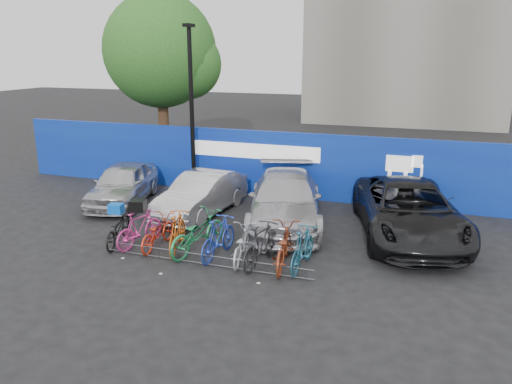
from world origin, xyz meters
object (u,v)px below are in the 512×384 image
at_px(bike_0, 118,229).
at_px(bike_7, 261,245).
at_px(car_1, 202,194).
at_px(bike_8, 283,247).
at_px(bike_1, 139,229).
at_px(bike_5, 218,237).
at_px(bike_rack, 205,259).
at_px(car_2, 285,199).
at_px(bike_9, 303,249).
at_px(bike_2, 157,232).
at_px(tree, 165,54).
at_px(bike_4, 198,233).
at_px(lamppost, 192,106).
at_px(car_0, 123,184).
at_px(bike_3, 177,232).
at_px(car_3, 409,210).
at_px(bike_6, 241,245).

relative_size(bike_0, bike_7, 0.94).
xyz_separation_m(car_1, bike_8, (3.69, -3.13, -0.15)).
height_order(bike_1, bike_5, bike_5).
bearing_deg(bike_0, car_1, -121.28).
relative_size(bike_rack, car_2, 1.05).
distance_m(bike_5, bike_9, 2.23).
xyz_separation_m(bike_2, bike_5, (1.83, -0.05, 0.10)).
distance_m(tree, bike_7, 13.77).
bearing_deg(bike_2, bike_4, -177.94).
xyz_separation_m(tree, bike_rack, (6.77, -10.66, -4.91)).
bearing_deg(lamppost, bike_9, -44.07).
distance_m(car_0, car_2, 5.97).
xyz_separation_m(lamppost, bike_rack, (3.20, -6.00, -3.11)).
bearing_deg(tree, bike_7, -51.43).
xyz_separation_m(car_1, bike_0, (-1.04, -3.22, -0.23)).
distance_m(bike_1, bike_3, 1.16).
relative_size(car_3, bike_2, 3.37).
height_order(tree, bike_8, tree).
distance_m(car_1, car_3, 6.50).
xyz_separation_m(bike_3, bike_4, (0.55, 0.09, 0.01)).
xyz_separation_m(car_3, bike_5, (-4.55, -3.17, -0.25)).
bearing_deg(bike_0, bike_2, 173.45).
bearing_deg(bike_rack, bike_1, 164.81).
xyz_separation_m(bike_5, bike_9, (2.23, 0.02, -0.01)).
height_order(car_1, car_3, car_3).
bearing_deg(bike_6, bike_1, -9.72).
bearing_deg(bike_8, bike_9, 174.36).
distance_m(bike_1, bike_7, 3.56).
bearing_deg(bike_0, tree, -82.24).
xyz_separation_m(bike_0, bike_4, (2.34, 0.19, 0.10)).
bearing_deg(car_0, lamppost, 35.12).
bearing_deg(tree, car_2, -41.63).
bearing_deg(car_2, bike_4, -131.83).
bearing_deg(bike_rack, bike_5, 78.42).
height_order(bike_1, bike_7, bike_7).
bearing_deg(bike_9, bike_0, 4.76).
relative_size(bike_4, bike_5, 1.16).
xyz_separation_m(car_0, bike_2, (3.24, -3.28, -0.26)).
xyz_separation_m(car_0, bike_3, (3.88, -3.32, -0.17)).
distance_m(tree, bike_6, 13.43).
distance_m(car_1, bike_4, 3.30).
bearing_deg(bike_9, car_3, -122.77).
bearing_deg(bike_5, bike_rack, 83.19).
distance_m(bike_6, bike_9, 1.59).
bearing_deg(lamppost, bike_4, -63.15).
xyz_separation_m(bike_6, bike_8, (1.09, 0.05, 0.08)).
bearing_deg(car_3, bike_8, -145.77).
xyz_separation_m(bike_4, bike_8, (2.39, -0.11, -0.03)).
bearing_deg(bike_8, car_3, -139.42).
bearing_deg(car_3, tree, 134.78).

